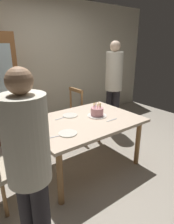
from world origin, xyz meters
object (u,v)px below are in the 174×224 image
object	(u,v)px
chair_spindle_back	(69,116)
person_celebrant	(29,163)
plate_near_celebrant	(68,133)
birthday_cake	(97,112)
chair_upholstered	(1,163)
person_guest	(114,82)
plate_far_side	(70,115)
dining_table	(84,125)

from	to	relation	value
chair_spindle_back	person_celebrant	bearing A→B (deg)	-129.35
plate_near_celebrant	person_celebrant	world-z (taller)	person_celebrant
birthday_cake	plate_near_celebrant	world-z (taller)	birthday_cake
birthday_cake	chair_upholstered	bearing A→B (deg)	-177.04
person_celebrant	person_guest	bearing A→B (deg)	32.66
person_celebrant	plate_near_celebrant	bearing A→B (deg)	39.74
plate_far_side	chair_spindle_back	size ratio (longest dim) A/B	0.23
plate_near_celebrant	chair_spindle_back	distance (m)	1.33
dining_table	birthday_cake	distance (m)	0.27
plate_far_side	chair_upholstered	xyz separation A→B (m)	(-1.06, -0.31, -0.20)
chair_upholstered	person_guest	size ratio (longest dim) A/B	0.54
dining_table	person_celebrant	distance (m)	1.37
plate_near_celebrant	person_celebrant	distance (m)	0.89
plate_near_celebrant	plate_far_side	world-z (taller)	same
dining_table	plate_near_celebrant	bearing A→B (deg)	-149.47
dining_table	person_celebrant	size ratio (longest dim) A/B	0.94
dining_table	person_guest	bearing A→B (deg)	28.89
dining_table	chair_spindle_back	xyz separation A→B (m)	(0.28, 0.86, -0.19)
dining_table	plate_far_side	distance (m)	0.27
plate_far_side	chair_spindle_back	xyz separation A→B (m)	(0.35, 0.62, -0.28)
person_celebrant	plate_far_side	bearing A→B (deg)	46.01
plate_near_celebrant	person_guest	xyz separation A→B (m)	(1.61, 0.90, 0.28)
plate_far_side	chair_upholstered	world-z (taller)	chair_upholstered
person_celebrant	chair_upholstered	bearing A→B (deg)	94.45
chair_upholstered	person_celebrant	size ratio (longest dim) A/B	0.60
plate_far_side	person_guest	size ratio (longest dim) A/B	0.12
birthday_cake	plate_near_celebrant	size ratio (longest dim) A/B	1.27
chair_upholstered	plate_far_side	bearing A→B (deg)	16.46
birthday_cake	chair_upholstered	world-z (taller)	chair_upholstered
chair_spindle_back	chair_upholstered	size ratio (longest dim) A/B	1.00
dining_table	person_guest	world-z (taller)	person_guest
chair_spindle_back	plate_near_celebrant	bearing A→B (deg)	-122.09
dining_table	plate_far_side	xyz separation A→B (m)	(-0.07, 0.24, 0.09)
chair_spindle_back	person_celebrant	world-z (taller)	person_celebrant
plate_far_side	plate_near_celebrant	bearing A→B (deg)	-124.74
dining_table	plate_near_celebrant	world-z (taller)	plate_near_celebrant
person_guest	person_celebrant	bearing A→B (deg)	-147.34
plate_near_celebrant	person_guest	distance (m)	1.86
birthday_cake	plate_far_side	size ratio (longest dim) A/B	1.27
dining_table	plate_far_side	bearing A→B (deg)	107.13
plate_near_celebrant	plate_far_side	xyz separation A→B (m)	(0.34, 0.49, 0.00)
birthday_cake	plate_near_celebrant	bearing A→B (deg)	-159.33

